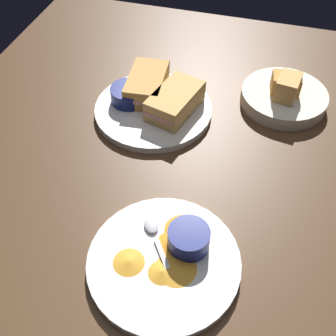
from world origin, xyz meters
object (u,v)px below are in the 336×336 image
(plate_sandwich_main, at_px, (153,110))
(ramekin_dark_sauce, at_px, (129,94))
(bread_basket_rear, at_px, (284,95))
(plate_chips_companion, at_px, (164,262))
(spoon_by_gravy_ramekin, at_px, (154,232))
(sandwich_half_far, at_px, (147,85))
(ramekin_light_gravy, at_px, (189,238))
(sandwich_half_near, at_px, (175,101))
(spoon_by_dark_ramekin, at_px, (157,99))

(plate_sandwich_main, bearing_deg, ramekin_dark_sauce, -96.01)
(ramekin_dark_sauce, bearing_deg, bread_basket_rear, 107.62)
(plate_chips_companion, bearing_deg, bread_basket_rear, 162.67)
(plate_sandwich_main, distance_m, spoon_by_gravy_ramekin, 0.32)
(sandwich_half_far, xyz_separation_m, spoon_by_gravy_ramekin, (0.35, 0.12, -0.02))
(plate_chips_companion, distance_m, ramekin_light_gravy, 0.05)
(sandwich_half_far, xyz_separation_m, ramekin_light_gravy, (0.35, 0.18, -0.00))
(spoon_by_gravy_ramekin, bearing_deg, ramekin_light_gravy, 85.26)
(ramekin_dark_sauce, bearing_deg, ramekin_light_gravy, 33.81)
(ramekin_light_gravy, bearing_deg, plate_chips_companion, -39.81)
(plate_chips_companion, xyz_separation_m, ramekin_light_gravy, (-0.04, 0.03, 0.03))
(sandwich_half_near, height_order, spoon_by_dark_ramekin, sandwich_half_near)
(sandwich_half_near, relative_size, ramekin_dark_sauce, 1.86)
(sandwich_half_far, relative_size, bread_basket_rear, 0.73)
(ramekin_dark_sauce, relative_size, ramekin_light_gravy, 1.18)
(sandwich_half_near, height_order, plate_chips_companion, sandwich_half_near)
(plate_chips_companion, height_order, bread_basket_rear, bread_basket_rear)
(spoon_by_dark_ramekin, distance_m, bread_basket_rear, 0.28)
(ramekin_light_gravy, bearing_deg, spoon_by_dark_ramekin, -155.12)
(plate_sandwich_main, distance_m, sandwich_half_far, 0.06)
(spoon_by_gravy_ramekin, bearing_deg, bread_basket_rear, 157.51)
(sandwich_half_far, relative_size, ramekin_light_gravy, 2.07)
(sandwich_half_near, xyz_separation_m, ramekin_light_gravy, (0.31, 0.11, -0.00))
(spoon_by_dark_ramekin, relative_size, bread_basket_rear, 0.53)
(plate_sandwich_main, distance_m, ramekin_light_gravy, 0.35)
(plate_sandwich_main, xyz_separation_m, plate_chips_companion, (0.35, 0.13, 0.00))
(sandwich_half_near, distance_m, spoon_by_gravy_ramekin, 0.31)
(spoon_by_dark_ramekin, height_order, plate_chips_companion, spoon_by_dark_ramekin)
(sandwich_half_near, height_order, bread_basket_rear, bread_basket_rear)
(ramekin_dark_sauce, height_order, plate_chips_companion, ramekin_dark_sauce)
(ramekin_light_gravy, relative_size, bread_basket_rear, 0.36)
(ramekin_dark_sauce, bearing_deg, plate_sandwich_main, 83.99)
(ramekin_dark_sauce, distance_m, ramekin_light_gravy, 0.38)
(sandwich_half_near, bearing_deg, spoon_by_gravy_ramekin, 8.82)
(ramekin_dark_sauce, distance_m, plate_chips_companion, 0.40)
(plate_sandwich_main, relative_size, sandwich_half_near, 1.73)
(sandwich_half_near, relative_size, bread_basket_rear, 0.78)
(sandwich_half_near, distance_m, spoon_by_dark_ramekin, 0.05)
(ramekin_dark_sauce, relative_size, bread_basket_rear, 0.42)
(plate_chips_companion, bearing_deg, sandwich_half_far, -158.64)
(spoon_by_gravy_ramekin, xyz_separation_m, bread_basket_rear, (-0.41, 0.17, 0.00))
(plate_sandwich_main, xyz_separation_m, ramekin_light_gravy, (0.31, 0.16, 0.03))
(spoon_by_dark_ramekin, bearing_deg, ramekin_light_gravy, 24.88)
(ramekin_dark_sauce, bearing_deg, spoon_by_dark_ramekin, 105.79)
(ramekin_dark_sauce, height_order, bread_basket_rear, bread_basket_rear)
(sandwich_half_far, distance_m, spoon_by_dark_ramekin, 0.04)
(plate_sandwich_main, relative_size, ramekin_dark_sauce, 3.21)
(spoon_by_dark_ramekin, height_order, spoon_by_gravy_ramekin, same)
(plate_chips_companion, bearing_deg, ramekin_dark_sauce, -152.74)
(sandwich_half_far, height_order, plate_chips_companion, sandwich_half_far)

